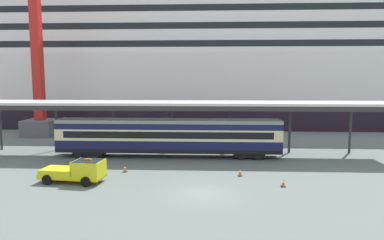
# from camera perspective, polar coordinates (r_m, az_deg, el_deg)

# --- Properties ---
(ground_plane) EXTENTS (400.00, 400.00, 0.00)m
(ground_plane) POSITION_cam_1_polar(r_m,az_deg,el_deg) (26.59, 1.68, -11.93)
(ground_plane) COLOR slate
(cruise_ship) EXTENTS (177.67, 25.85, 37.81)m
(cruise_ship) POSITION_cam_1_polar(r_m,az_deg,el_deg) (70.72, -8.17, 10.63)
(cruise_ship) COLOR black
(cruise_ship) RESTS_ON ground
(platform_canopy) EXTENTS (47.62, 5.44, 5.98)m
(platform_canopy) POSITION_cam_1_polar(r_m,az_deg,el_deg) (38.24, -3.78, 2.54)
(platform_canopy) COLOR silver
(platform_canopy) RESTS_ON ground
(train_carriage) EXTENTS (24.04, 2.81, 4.11)m
(train_carriage) POSITION_cam_1_polar(r_m,az_deg,el_deg) (38.21, -3.81, -2.58)
(train_carriage) COLOR black
(train_carriage) RESTS_ON ground
(service_truck) EXTENTS (5.40, 2.72, 2.02)m
(service_truck) POSITION_cam_1_polar(r_m,az_deg,el_deg) (30.63, -17.97, -7.80)
(service_truck) COLOR yellow
(service_truck) RESTS_ON ground
(traffic_cone_near) EXTENTS (0.36, 0.36, 0.70)m
(traffic_cone_near) POSITION_cam_1_polar(r_m,az_deg,el_deg) (33.00, -10.79, -7.69)
(traffic_cone_near) COLOR black
(traffic_cone_near) RESTS_ON ground
(traffic_cone_mid) EXTENTS (0.36, 0.36, 0.63)m
(traffic_cone_mid) POSITION_cam_1_polar(r_m,az_deg,el_deg) (29.12, 14.56, -9.84)
(traffic_cone_mid) COLOR black
(traffic_cone_mid) RESTS_ON ground
(traffic_cone_far) EXTENTS (0.36, 0.36, 0.75)m
(traffic_cone_far) POSITION_cam_1_polar(r_m,az_deg,el_deg) (31.41, 7.79, -8.34)
(traffic_cone_far) COLOR black
(traffic_cone_far) RESTS_ON ground
(dockside_crane) EXTENTS (14.63, 4.40, 55.24)m
(dockside_crane) POSITION_cam_1_polar(r_m,az_deg,el_deg) (56.65, -23.32, 14.32)
(dockside_crane) COLOR #595960
(dockside_crane) RESTS_ON ground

